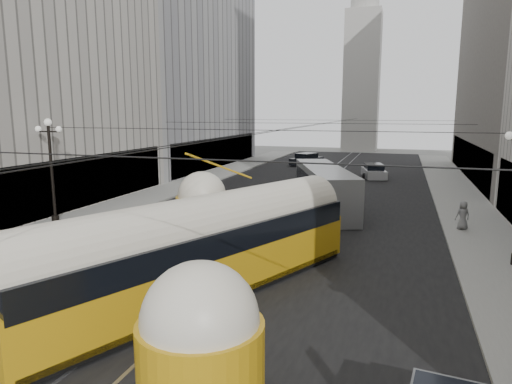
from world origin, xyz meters
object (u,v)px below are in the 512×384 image
Objects in this scene: pedestrian_crossing_a at (10,331)px; pedestrian_sidewalk_right at (463,215)px; streetcar at (202,248)px; city_bus at (324,187)px.

pedestrian_crossing_a is 23.48m from pedestrian_sidewalk_right.
city_bus is at bearing 83.88° from streetcar.
streetcar is 9.70× the size of pedestrian_sidewalk_right.
pedestrian_crossing_a is 1.04× the size of pedestrian_sidewalk_right.
streetcar is 6.77m from pedestrian_crossing_a.
streetcar is at bearing 29.59° from pedestrian_sidewalk_right.
city_bus is 23.30m from pedestrian_crossing_a.
streetcar is at bearing 1.26° from pedestrian_crossing_a.
pedestrian_sidewalk_right is (13.71, 19.07, 0.11)m from pedestrian_crossing_a.
pedestrian_crossing_a is (-4.99, -22.75, -0.78)m from city_bus.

